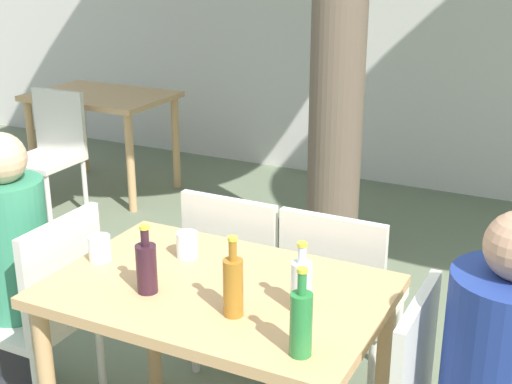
{
  "coord_description": "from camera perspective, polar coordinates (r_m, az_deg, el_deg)",
  "views": [
    {
      "loc": [
        1.11,
        -1.92,
        1.92
      ],
      "look_at": [
        0.0,
        0.3,
        1.03
      ],
      "focal_mm": 50.0,
      "sensor_mm": 36.0,
      "label": 1
    }
  ],
  "objects": [
    {
      "name": "drinking_glass_0",
      "position": [
        2.72,
        -12.4,
        -4.41
      ],
      "size": [
        0.08,
        0.08,
        0.1
      ],
      "color": "white",
      "rests_on": "dining_table_front"
    },
    {
      "name": "patio_chair_2",
      "position": [
        3.19,
        -1.18,
        -6.47
      ],
      "size": [
        0.44,
        0.44,
        0.9
      ],
      "rotation": [
        0.0,
        0.0,
        3.14
      ],
      "color": "beige",
      "rests_on": "ground_plane"
    },
    {
      "name": "amber_bottle_2",
      "position": [
        2.26,
        -1.84,
        -7.46
      ],
      "size": [
        0.07,
        0.07,
        0.27
      ],
      "color": "#9E661E",
      "rests_on": "dining_table_front"
    },
    {
      "name": "patio_chair_4",
      "position": [
        5.27,
        -16.09,
        3.47
      ],
      "size": [
        0.44,
        0.44,
        0.9
      ],
      "color": "beige",
      "rests_on": "ground_plane"
    },
    {
      "name": "drinking_glass_1",
      "position": [
        2.69,
        -5.53,
        -4.21
      ],
      "size": [
        0.08,
        0.08,
        0.1
      ],
      "color": "white",
      "rests_on": "dining_table_front"
    },
    {
      "name": "dining_table_front",
      "position": [
        2.54,
        -3.07,
        -9.73
      ],
      "size": [
        1.16,
        0.77,
        0.78
      ],
      "color": "tan",
      "rests_on": "ground_plane"
    },
    {
      "name": "person_seated_0",
      "position": [
        3.2,
        -19.73,
        -7.12
      ],
      "size": [
        0.55,
        0.3,
        1.21
      ],
      "rotation": [
        0.0,
        0.0,
        -1.57
      ],
      "color": "#383842",
      "rests_on": "ground_plane"
    },
    {
      "name": "cafe_building_wall",
      "position": [
        5.63,
        15.54,
        13.81
      ],
      "size": [
        10.0,
        0.08,
        2.8
      ],
      "color": "beige",
      "rests_on": "ground_plane"
    },
    {
      "name": "patio_chair_0",
      "position": [
        3.06,
        -16.51,
        -8.65
      ],
      "size": [
        0.44,
        0.44,
        0.9
      ],
      "rotation": [
        0.0,
        0.0,
        -1.57
      ],
      "color": "beige",
      "rests_on": "ground_plane"
    },
    {
      "name": "wine_bottle_1",
      "position": [
        2.44,
        -8.76,
        -5.91
      ],
      "size": [
        0.07,
        0.07,
        0.24
      ],
      "color": "#331923",
      "rests_on": "dining_table_front"
    },
    {
      "name": "water_bottle_0",
      "position": [
        2.3,
        3.64,
        -7.39
      ],
      "size": [
        0.07,
        0.07,
        0.24
      ],
      "color": "silver",
      "rests_on": "dining_table_front"
    },
    {
      "name": "green_bottle_3",
      "position": [
        2.06,
        3.63,
        -10.32
      ],
      "size": [
        0.07,
        0.07,
        0.28
      ],
      "color": "#287A38",
      "rests_on": "dining_table_front"
    },
    {
      "name": "patio_chair_3",
      "position": [
        3.03,
        6.67,
        -8.16
      ],
      "size": [
        0.44,
        0.44,
        0.9
      ],
      "rotation": [
        0.0,
        0.0,
        3.14
      ],
      "color": "beige",
      "rests_on": "ground_plane"
    },
    {
      "name": "dining_table_back",
      "position": [
        5.67,
        -12.21,
        6.51
      ],
      "size": [
        1.06,
        0.73,
        0.78
      ],
      "color": "tan",
      "rests_on": "ground_plane"
    }
  ]
}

